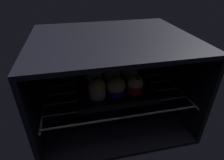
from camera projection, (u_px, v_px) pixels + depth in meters
oven_cavity at (110, 75)px, 80.23cm from camera, size 59.00×47.00×37.00cm
oven_rack at (112, 87)px, 78.42cm from camera, size 54.80×42.00×0.80cm
baking_tray at (112, 85)px, 77.76cm from camera, size 29.75×29.75×2.20cm
muffin_row0_col0 at (97, 88)px, 68.32cm from camera, size 6.46×6.46×7.98cm
muffin_row0_col1 at (117, 87)px, 69.69cm from camera, size 6.96×6.96×7.49cm
muffin_row0_col2 at (135, 84)px, 71.20cm from camera, size 6.35×6.35×7.23cm
muffin_row1_col0 at (95, 78)px, 74.45cm from camera, size 6.60×6.60×8.06cm
muffin_row1_col1 at (112, 77)px, 75.35cm from camera, size 6.96×6.96×7.87cm
muffin_row1_col2 at (130, 74)px, 77.38cm from camera, size 6.86×6.86×7.84cm
muffin_row2_col0 at (91, 71)px, 80.28cm from camera, size 6.91×6.91×7.69cm
muffin_row2_col1 at (109, 68)px, 81.89cm from camera, size 6.35×6.35×7.81cm
muffin_row2_col2 at (125, 67)px, 83.09cm from camera, size 6.35×6.35×7.76cm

